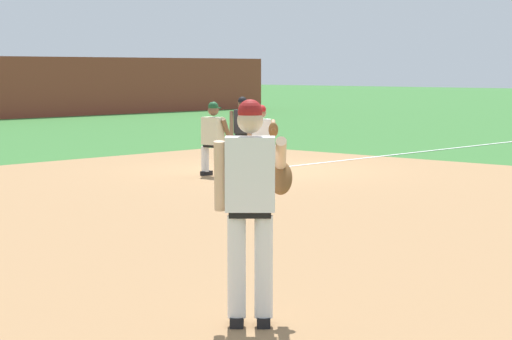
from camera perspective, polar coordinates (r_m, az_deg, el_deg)
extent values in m
plane|color=#336B2D|center=(20.72, 0.31, 0.01)|extent=(160.00, 160.00, 0.00)
cube|color=#9E754C|center=(14.45, 0.13, -2.53)|extent=(18.00, 18.00, 0.01)
cube|color=white|center=(25.45, 9.37, 1.03)|extent=(11.95, 0.10, 0.00)
cube|color=white|center=(20.72, 0.31, 0.13)|extent=(0.38, 0.38, 0.09)
sphere|color=white|center=(15.49, 0.98, -1.84)|extent=(0.07, 0.07, 0.07)
cube|color=black|center=(8.28, -1.10, -8.58)|extent=(0.27, 0.26, 0.09)
cylinder|color=white|center=(8.14, -1.11, -5.55)|extent=(0.15, 0.15, 0.84)
cube|color=black|center=(8.27, 0.44, -8.59)|extent=(0.27, 0.26, 0.09)
cylinder|color=white|center=(8.13, 0.44, -5.55)|extent=(0.15, 0.15, 0.84)
cube|color=black|center=(8.06, -0.34, -2.48)|extent=(0.38, 0.39, 0.06)
cube|color=white|center=(8.02, -0.34, -0.22)|extent=(0.45, 0.46, 0.60)
sphere|color=#DBB28E|center=(8.01, -0.34, 2.86)|extent=(0.21, 0.21, 0.21)
sphere|color=maroon|center=(8.00, -0.34, 3.36)|extent=(0.20, 0.20, 0.20)
cube|color=maroon|center=(8.09, -0.33, 3.21)|extent=(0.20, 0.20, 0.02)
cylinder|color=#DBB28E|center=(8.10, -2.10, -0.34)|extent=(0.20, 0.19, 0.59)
cylinder|color=#DBB28E|center=(8.31, 1.42, 0.64)|extent=(0.45, 0.42, 0.41)
ellipsoid|color=brown|center=(8.40, 1.41, -0.44)|extent=(0.36, 0.35, 0.34)
cube|color=black|center=(21.08, 1.12, 0.23)|extent=(0.27, 0.26, 0.09)
cylinder|color=white|center=(21.10, 1.12, 0.87)|extent=(0.15, 0.15, 0.40)
cube|color=black|center=(21.09, -0.51, 0.23)|extent=(0.27, 0.26, 0.09)
cylinder|color=white|center=(21.11, -0.51, 0.88)|extent=(0.15, 0.15, 0.40)
cube|color=black|center=(21.08, 0.30, 1.47)|extent=(0.38, 0.39, 0.06)
cube|color=white|center=(21.06, 0.30, 2.23)|extent=(0.45, 0.46, 0.52)
sphere|color=#9E7051|center=(21.02, 0.30, 3.29)|extent=(0.21, 0.21, 0.21)
sphere|color=maroon|center=(21.02, 0.30, 3.48)|extent=(0.20, 0.20, 0.20)
cube|color=maroon|center=(20.93, 0.30, 3.40)|extent=(0.20, 0.20, 0.02)
cylinder|color=#9E7051|center=(20.64, 0.99, 2.56)|extent=(0.50, 0.46, 0.24)
cylinder|color=#9E7051|center=(20.97, -0.38, 2.05)|extent=(0.24, 0.23, 0.58)
ellipsoid|color=brown|center=(20.43, 0.99, 2.31)|extent=(0.30, 0.29, 0.35)
cube|color=black|center=(19.67, -2.85, -0.18)|extent=(0.27, 0.13, 0.09)
cylinder|color=white|center=(19.61, -2.93, 0.64)|extent=(0.15, 0.15, 0.50)
cube|color=black|center=(19.41, -1.95, -0.26)|extent=(0.27, 0.13, 0.09)
cylinder|color=white|center=(19.35, -2.03, 0.57)|extent=(0.15, 0.15, 0.50)
cube|color=black|center=(19.46, -2.49, 1.39)|extent=(0.23, 0.36, 0.06)
cube|color=beige|center=(19.44, -2.49, 2.25)|extent=(0.27, 0.42, 0.54)
sphere|color=brown|center=(19.43, -2.46, 3.43)|extent=(0.21, 0.21, 0.21)
sphere|color=#194C28|center=(19.43, -2.46, 3.63)|extent=(0.20, 0.20, 0.20)
cube|color=#194C28|center=(19.50, -2.29, 3.57)|extent=(0.12, 0.18, 0.02)
cylinder|color=brown|center=(19.71, -2.77, 2.20)|extent=(0.33, 0.12, 0.56)
cylinder|color=brown|center=(19.39, -1.64, 2.14)|extent=(0.33, 0.12, 0.56)
cube|color=black|center=(22.87, -0.28, 0.67)|extent=(0.26, 0.26, 0.09)
cylinder|color=#515154|center=(22.89, -0.28, 1.39)|extent=(0.15, 0.15, 0.50)
cube|color=black|center=(22.87, -1.28, 0.67)|extent=(0.26, 0.26, 0.09)
cylinder|color=#515154|center=(22.88, -1.28, 1.39)|extent=(0.15, 0.15, 0.50)
cube|color=black|center=(22.86, -0.78, 2.06)|extent=(0.38, 0.38, 0.06)
cube|color=#232326|center=(22.85, -0.78, 2.79)|extent=(0.45, 0.46, 0.54)
sphere|color=brown|center=(22.81, -0.78, 3.79)|extent=(0.21, 0.21, 0.21)
sphere|color=black|center=(22.81, -0.78, 3.96)|extent=(0.20, 0.20, 0.20)
cube|color=black|center=(22.72, -0.78, 3.89)|extent=(0.20, 0.20, 0.02)
cylinder|color=brown|center=(22.71, -0.15, 2.69)|extent=(0.30, 0.29, 0.56)
cylinder|color=brown|center=(22.70, -1.41, 2.68)|extent=(0.30, 0.29, 0.56)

